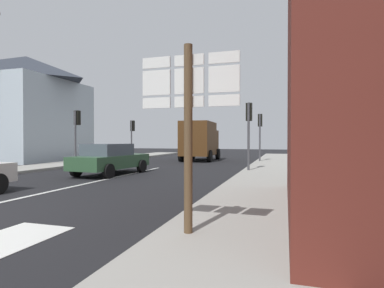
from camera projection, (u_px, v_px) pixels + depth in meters
The scene contains 12 objects.
ground_plane at pixel (143, 171), 16.24m from camera, with size 80.00×80.00×0.00m, color black.
sidewalk_right at pixel (267, 179), 12.45m from camera, with size 2.73×44.00×0.14m, color gray.
sidewalk_left at pixel (15, 170), 16.21m from camera, with size 2.73×44.00×0.14m, color gray.
lane_centre_stripe at pixel (100, 181), 12.42m from camera, with size 0.16×12.00×0.01m, color silver.
clapboard_house_left at pixel (27, 108), 24.84m from camera, with size 7.59×9.14×8.37m.
sedan_far at pixel (110, 159), 14.64m from camera, with size 2.25×4.34×1.47m.
delivery_truck at pixel (200, 140), 24.48m from camera, with size 2.63×5.07×3.05m.
route_sign_post at pixel (189, 118), 5.02m from camera, with size 1.66×0.14×3.20m.
traffic_light_far_right at pixel (260, 127), 22.28m from camera, with size 0.30×0.49×3.52m.
traffic_light_far_left at pixel (132, 131), 26.35m from camera, with size 0.30×0.49×3.30m.
traffic_light_near_right at pixel (249, 121), 15.55m from camera, with size 0.30×0.49×3.52m.
traffic_light_near_left at pixel (77, 125), 19.36m from camera, with size 0.30×0.49×3.49m.
Camera 1 is at (7.18, -4.77, 1.66)m, focal length 28.86 mm.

